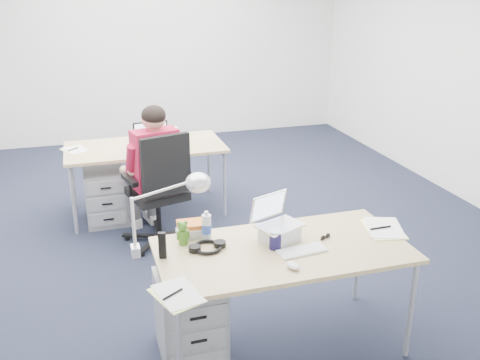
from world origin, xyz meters
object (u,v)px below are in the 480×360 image
(drawer_pedestal_far, at_px, (106,195))
(sunglasses, at_px, (325,237))
(seated_person, at_px, (151,172))
(book_stack, at_px, (192,229))
(can_koozie, at_px, (275,240))
(bear_figurine, at_px, (183,233))
(far_cup, at_px, (175,132))
(silver_laptop, at_px, (280,220))
(desk_near, at_px, (283,254))
(office_chair, at_px, (160,212))
(computer_mouse, at_px, (293,266))
(desk_far, at_px, (145,150))
(drawer_pedestal_near, at_px, (190,318))
(desk_lamp, at_px, (159,214))
(headphones, at_px, (207,246))
(wireless_keyboard, at_px, (302,251))
(water_bottle, at_px, (207,226))
(dark_laptop, at_px, (153,135))
(cordless_phone, at_px, (162,245))

(drawer_pedestal_far, xyz_separation_m, sunglasses, (1.30, -2.35, 0.47))
(seated_person, height_order, book_stack, seated_person)
(can_koozie, bearing_deg, seated_person, 105.49)
(bear_figurine, bearing_deg, far_cup, 77.90)
(silver_laptop, bearing_deg, desk_near, -118.83)
(drawer_pedestal_far, bearing_deg, office_chair, -55.84)
(computer_mouse, relative_size, sunglasses, 1.11)
(desk_near, relative_size, seated_person, 1.23)
(desk_far, distance_m, drawer_pedestal_near, 2.46)
(desk_lamp, bearing_deg, headphones, -14.50)
(seated_person, xyz_separation_m, drawer_pedestal_near, (-0.02, -1.83, -0.38))
(drawer_pedestal_far, relative_size, wireless_keyboard, 1.79)
(water_bottle, height_order, book_stack, water_bottle)
(desk_near, relative_size, sunglasses, 17.60)
(headphones, xyz_separation_m, desk_lamp, (-0.29, 0.05, 0.24))
(office_chair, bearing_deg, sunglasses, -78.10)
(desk_far, relative_size, far_cup, 15.48)
(silver_laptop, xyz_separation_m, dark_laptop, (-0.49, 2.33, -0.02))
(silver_laptop, distance_m, headphones, 0.49)
(drawer_pedestal_near, xyz_separation_m, can_koozie, (0.55, -0.07, 0.52))
(drawer_pedestal_near, bearing_deg, desk_far, 88.89)
(drawer_pedestal_far, distance_m, silver_laptop, 2.58)
(drawer_pedestal_near, bearing_deg, can_koozie, -7.21)
(water_bottle, distance_m, far_cup, 2.51)
(dark_laptop, bearing_deg, book_stack, -94.80)
(dark_laptop, bearing_deg, drawer_pedestal_far, -179.70)
(dark_laptop, bearing_deg, far_cup, 45.75)
(cordless_phone, relative_size, desk_lamp, 0.33)
(can_koozie, xyz_separation_m, far_cup, (-0.15, 2.75, -0.01))
(seated_person, height_order, wireless_keyboard, seated_person)
(cordless_phone, relative_size, far_cup, 1.64)
(far_cup, bearing_deg, headphones, -95.78)
(drawer_pedestal_far, bearing_deg, desk_near, -67.48)
(drawer_pedestal_near, relative_size, cordless_phone, 3.24)
(book_stack, xyz_separation_m, sunglasses, (0.82, -0.31, -0.03))
(water_bottle, bearing_deg, wireless_keyboard, -32.45)
(bear_figurine, xyz_separation_m, desk_lamp, (-0.15, -0.06, 0.18))
(book_stack, height_order, desk_lamp, desk_lamp)
(desk_near, distance_m, wireless_keyboard, 0.14)
(drawer_pedestal_far, bearing_deg, water_bottle, -75.39)
(drawer_pedestal_far, distance_m, sunglasses, 2.73)
(office_chair, relative_size, silver_laptop, 3.66)
(can_koozie, relative_size, far_cup, 1.20)
(desk_far, relative_size, desk_lamp, 3.08)
(desk_far, relative_size, computer_mouse, 15.88)
(drawer_pedestal_far, bearing_deg, drawer_pedestal_near, -80.39)
(silver_laptop, height_order, can_koozie, silver_laptop)
(drawer_pedestal_near, distance_m, bear_figurine, 0.56)
(can_koozie, relative_size, book_stack, 0.62)
(seated_person, relative_size, cordless_phone, 7.63)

